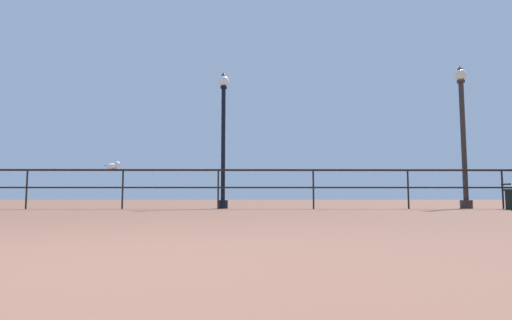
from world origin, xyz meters
The scene contains 5 objects.
ground_plane centered at (0.00, 0.00, 0.00)m, with size 60.00×60.00×0.00m, color brown.
pier_railing centered at (0.00, 8.35, 0.76)m, with size 19.43×0.05×1.01m.
lamppost_center centered at (0.09, 8.69, 1.99)m, with size 0.29×0.29×3.65m.
lamppost_right centered at (6.50, 8.69, 2.04)m, with size 0.31×0.31×3.85m.
seagull_on_rail centered at (-2.68, 8.36, 1.10)m, with size 0.42×0.22×0.20m.
Camera 1 is at (0.87, -1.95, 0.35)m, focal length 28.38 mm.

